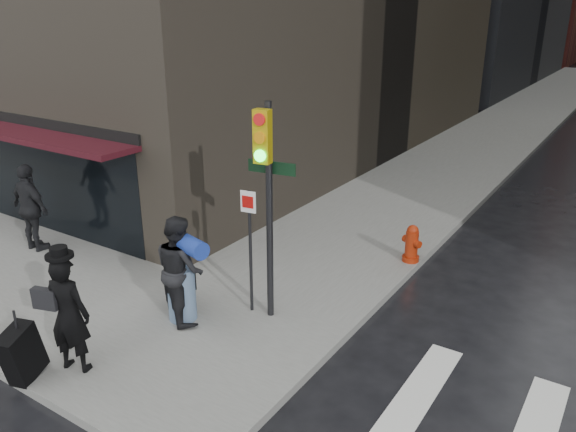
# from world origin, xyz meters

# --- Properties ---
(ground) EXTENTS (140.00, 140.00, 0.00)m
(ground) POSITION_xyz_m (0.00, 0.00, 0.00)
(ground) COLOR black
(ground) RESTS_ON ground
(sidewalk_left) EXTENTS (4.00, 50.00, 0.15)m
(sidewalk_left) POSITION_xyz_m (0.00, 27.00, 0.07)
(sidewalk_left) COLOR slate
(sidewalk_left) RESTS_ON ground
(storefront) EXTENTS (8.40, 1.11, 2.83)m
(storefront) POSITION_xyz_m (-7.00, 1.90, 1.83)
(storefront) COLOR black
(storefront) RESTS_ON ground
(man_overcoat) EXTENTS (1.04, 1.28, 2.03)m
(man_overcoat) POSITION_xyz_m (-1.10, -1.41, 1.00)
(man_overcoat) COLOR black
(man_overcoat) RESTS_ON ground
(man_jeans) EXTENTS (1.31, 1.15, 1.91)m
(man_jeans) POSITION_xyz_m (-0.65, 0.68, 1.11)
(man_jeans) COLOR black
(man_jeans) RESTS_ON ground
(man_greycoat) EXTENTS (1.17, 0.51, 1.98)m
(man_greycoat) POSITION_xyz_m (-5.50, 1.09, 1.14)
(man_greycoat) COLOR black
(man_greycoat) RESTS_ON ground
(traffic_light) EXTENTS (0.94, 0.49, 3.78)m
(traffic_light) POSITION_xyz_m (0.54, 1.53, 2.59)
(traffic_light) COLOR black
(traffic_light) RESTS_ON ground
(fire_hydrant) EXTENTS (0.48, 0.36, 0.82)m
(fire_hydrant) POSITION_xyz_m (1.80, 5.11, 0.52)
(fire_hydrant) COLOR #932109
(fire_hydrant) RESTS_ON ground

